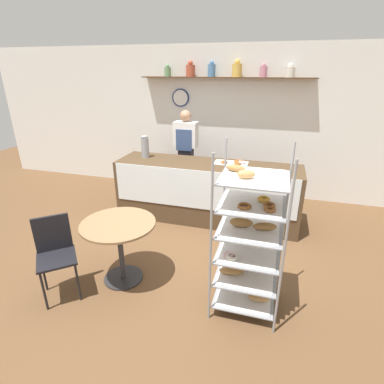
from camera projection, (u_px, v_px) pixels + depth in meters
ground_plane at (182, 263)px, 3.81m from camera, size 14.00×14.00×0.00m
back_wall at (224, 121)px, 5.60m from camera, size 10.00×0.30×2.70m
display_counter at (207, 192)px, 4.77m from camera, size 2.86×0.74×0.94m
pastry_rack at (249, 242)px, 2.86m from camera, size 0.64×0.61×1.68m
person_worker at (186, 153)px, 5.32m from camera, size 0.40×0.23×1.64m
cafe_table at (119, 237)px, 3.32m from camera, size 0.82×0.82×0.74m
cafe_chair at (55, 248)px, 3.14m from camera, size 0.54×0.54×0.88m
coffee_carafe at (145, 147)px, 4.86m from camera, size 0.13×0.13×0.36m
donut_tray_counter at (234, 163)px, 4.58m from camera, size 0.51×0.26×0.05m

